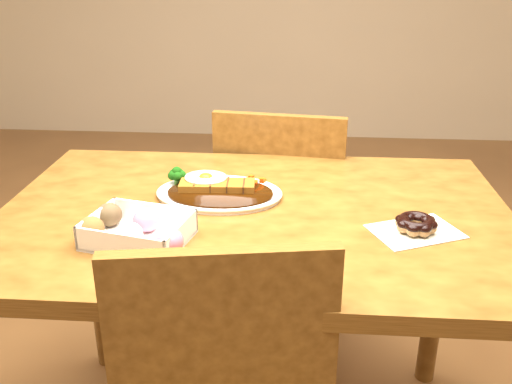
# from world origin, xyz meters

# --- Properties ---
(table) EXTENTS (1.20, 0.80, 0.75)m
(table) POSITION_xyz_m (0.00, 0.00, 0.65)
(table) COLOR #533010
(table) RESTS_ON ground
(chair_far) EXTENTS (0.47, 0.47, 0.87)m
(chair_far) POSITION_xyz_m (0.05, 0.54, 0.48)
(chair_far) COLOR #533010
(chair_far) RESTS_ON ground
(katsu_curry_plate) EXTENTS (0.31, 0.23, 0.06)m
(katsu_curry_plate) POSITION_xyz_m (-0.10, 0.08, 0.77)
(katsu_curry_plate) COLOR white
(katsu_curry_plate) RESTS_ON table
(donut_box) EXTENTS (0.24, 0.20, 0.06)m
(donut_box) POSITION_xyz_m (-0.24, -0.17, 0.78)
(donut_box) COLOR white
(donut_box) RESTS_ON table
(pon_de_ring) EXTENTS (0.22, 0.19, 0.04)m
(pon_de_ring) POSITION_xyz_m (0.36, -0.08, 0.77)
(pon_de_ring) COLOR silver
(pon_de_ring) RESTS_ON table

